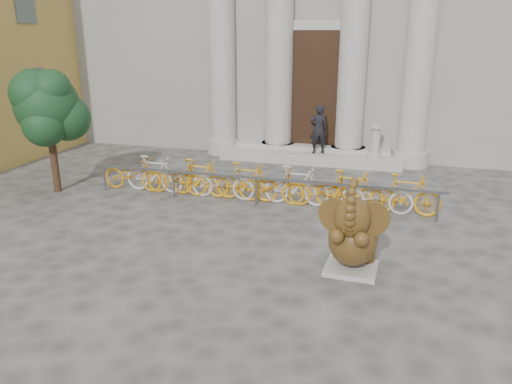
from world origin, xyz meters
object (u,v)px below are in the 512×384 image
(pedestrian, at_px, (318,129))
(bike_rack, at_px, (258,183))
(tree, at_px, (48,108))
(elephant_statue, at_px, (353,237))

(pedestrian, bearing_deg, bike_rack, 56.56)
(pedestrian, bearing_deg, tree, 15.75)
(bike_rack, bearing_deg, elephant_statue, -50.91)
(elephant_statue, height_order, bike_rack, elephant_statue)
(bike_rack, relative_size, pedestrian, 5.72)
(tree, distance_m, pedestrian, 8.07)
(tree, xyz_separation_m, pedestrian, (6.28, 4.93, -1.13))
(bike_rack, distance_m, tree, 5.79)
(tree, bearing_deg, elephant_statue, -17.65)
(bike_rack, height_order, tree, tree)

